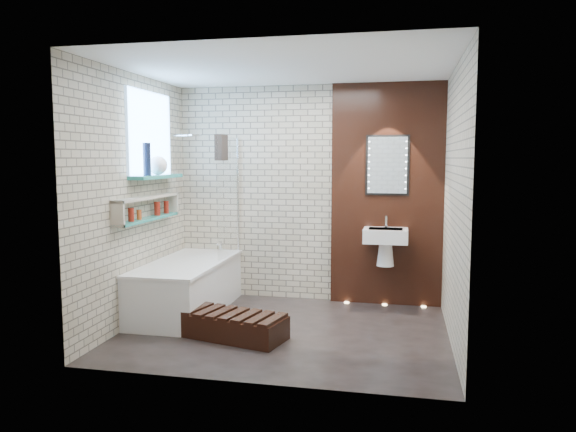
% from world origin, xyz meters
% --- Properties ---
extents(ground, '(3.20, 3.20, 0.00)m').
position_xyz_m(ground, '(0.00, 0.00, 0.00)').
color(ground, black).
rests_on(ground, ground).
extents(room_shell, '(3.24, 3.20, 2.60)m').
position_xyz_m(room_shell, '(0.00, 0.00, 1.30)').
color(room_shell, tan).
rests_on(room_shell, ground).
extents(walnut_panel, '(1.30, 0.06, 2.60)m').
position_xyz_m(walnut_panel, '(0.95, 1.27, 1.30)').
color(walnut_panel, black).
rests_on(walnut_panel, ground).
extents(clerestory_window, '(0.18, 1.00, 0.94)m').
position_xyz_m(clerestory_window, '(-1.57, 0.35, 1.90)').
color(clerestory_window, '#7FADE0').
rests_on(clerestory_window, room_shell).
extents(display_niche, '(0.14, 1.30, 0.26)m').
position_xyz_m(display_niche, '(-1.53, 0.15, 1.20)').
color(display_niche, teal).
rests_on(display_niche, room_shell).
extents(bathtub, '(0.79, 1.74, 0.70)m').
position_xyz_m(bathtub, '(-1.22, 0.45, 0.29)').
color(bathtub, white).
rests_on(bathtub, ground).
extents(bath_screen, '(0.01, 0.78, 1.40)m').
position_xyz_m(bath_screen, '(-0.87, 0.89, 1.28)').
color(bath_screen, white).
rests_on(bath_screen, bathtub).
extents(towel, '(0.09, 0.22, 0.29)m').
position_xyz_m(towel, '(-0.87, 0.65, 1.85)').
color(towel, black).
rests_on(towel, bath_screen).
extents(shower_head, '(0.18, 0.18, 0.02)m').
position_xyz_m(shower_head, '(-1.30, 0.95, 2.00)').
color(shower_head, silver).
rests_on(shower_head, room_shell).
extents(washbasin, '(0.50, 0.36, 0.58)m').
position_xyz_m(washbasin, '(0.95, 1.07, 0.79)').
color(washbasin, white).
rests_on(washbasin, walnut_panel).
extents(led_mirror, '(0.50, 0.02, 0.70)m').
position_xyz_m(led_mirror, '(0.95, 1.23, 1.65)').
color(led_mirror, black).
rests_on(led_mirror, walnut_panel).
extents(walnut_step, '(1.07, 0.67, 0.22)m').
position_xyz_m(walnut_step, '(-0.44, -0.30, 0.11)').
color(walnut_step, black).
rests_on(walnut_step, ground).
extents(niche_bottles, '(0.07, 0.89, 0.15)m').
position_xyz_m(niche_bottles, '(-1.53, 0.22, 1.17)').
color(niche_bottles, maroon).
rests_on(niche_bottles, display_niche).
extents(sill_vases, '(0.21, 0.40, 0.34)m').
position_xyz_m(sill_vases, '(-1.50, 0.30, 1.67)').
color(sill_vases, '#121A31').
rests_on(sill_vases, clerestory_window).
extents(floor_uplights, '(0.96, 0.06, 0.01)m').
position_xyz_m(floor_uplights, '(0.95, 1.20, 0.01)').
color(floor_uplights, '#FFD899').
rests_on(floor_uplights, ground).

